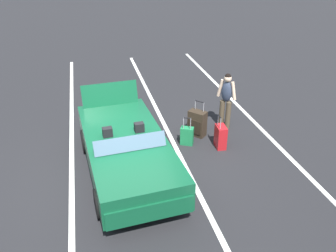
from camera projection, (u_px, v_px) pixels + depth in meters
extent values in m
plane|color=black|center=(128.00, 172.00, 8.35)|extent=(80.00, 80.00, 0.00)
cube|color=silver|center=(72.00, 180.00, 8.08)|extent=(18.00, 0.12, 0.01)
cube|color=silver|center=(184.00, 164.00, 8.64)|extent=(18.00, 0.12, 0.01)
cube|color=silver|center=(283.00, 150.00, 9.20)|extent=(18.00, 0.12, 0.01)
cube|color=#0F4C2D|center=(126.00, 150.00, 8.05)|extent=(4.22, 2.07, 0.64)
cube|color=#0F4C2D|center=(142.00, 192.00, 6.90)|extent=(1.44, 1.77, 0.38)
cube|color=slate|center=(130.00, 144.00, 7.40)|extent=(0.30, 1.56, 0.31)
cube|color=black|center=(139.00, 127.00, 8.12)|extent=(0.18, 0.23, 0.22)
cube|color=black|center=(107.00, 132.00, 7.92)|extent=(0.18, 0.23, 0.22)
cube|color=#0F4C2D|center=(110.00, 94.00, 9.40)|extent=(0.31, 1.51, 0.62)
cylinder|color=black|center=(178.00, 187.00, 7.36)|extent=(0.62, 0.27, 0.60)
cylinder|color=black|center=(101.00, 203.00, 6.92)|extent=(0.62, 0.27, 0.60)
cylinder|color=black|center=(147.00, 131.00, 9.49)|extent=(0.62, 0.27, 0.60)
cylinder|color=black|center=(86.00, 141.00, 9.05)|extent=(0.62, 0.27, 0.60)
cube|color=#2D2319|center=(197.00, 123.00, 9.76)|extent=(0.55, 0.53, 0.74)
cube|color=black|center=(194.00, 127.00, 9.68)|extent=(0.30, 0.27, 0.41)
cylinder|color=gray|center=(204.00, 107.00, 9.51)|extent=(0.03, 0.03, 0.27)
cylinder|color=gray|center=(195.00, 105.00, 9.64)|extent=(0.03, 0.03, 0.27)
cylinder|color=black|center=(200.00, 102.00, 9.51)|extent=(0.22, 0.20, 0.03)
sphere|color=black|center=(204.00, 134.00, 9.92)|extent=(0.04, 0.04, 0.04)
sphere|color=black|center=(194.00, 131.00, 10.09)|extent=(0.04, 0.04, 0.04)
cube|color=red|center=(221.00, 137.00, 9.22)|extent=(0.42, 0.27, 0.62)
cylinder|color=gray|center=(218.00, 120.00, 9.09)|extent=(0.02, 0.02, 0.29)
cylinder|color=gray|center=(221.00, 124.00, 8.90)|extent=(0.02, 0.02, 0.29)
cylinder|color=black|center=(220.00, 117.00, 8.92)|extent=(0.22, 0.04, 0.03)
sphere|color=black|center=(215.00, 144.00, 9.46)|extent=(0.04, 0.04, 0.04)
sphere|color=black|center=(218.00, 149.00, 9.22)|extent=(0.04, 0.04, 0.04)
cube|color=#19723F|center=(187.00, 136.00, 9.37)|extent=(0.33, 0.39, 0.50)
cube|color=#13562F|center=(188.00, 135.00, 9.49)|extent=(0.14, 0.25, 0.28)
cylinder|color=gray|center=(183.00, 123.00, 9.15)|extent=(0.03, 0.03, 0.32)
cylinder|color=gray|center=(191.00, 124.00, 9.12)|extent=(0.03, 0.03, 0.32)
cylinder|color=black|center=(187.00, 118.00, 9.06)|extent=(0.11, 0.18, 0.03)
sphere|color=black|center=(182.00, 144.00, 9.44)|extent=(0.04, 0.04, 0.04)
sphere|color=black|center=(191.00, 145.00, 9.40)|extent=(0.04, 0.04, 0.04)
cylinder|color=#4C3F2D|center=(228.00, 115.00, 10.12)|extent=(0.21, 0.21, 0.82)
cylinder|color=#4C3F2D|center=(222.00, 113.00, 10.22)|extent=(0.21, 0.21, 0.82)
ellipsoid|color=#2D384C|center=(227.00, 92.00, 9.84)|extent=(0.39, 0.38, 0.60)
sphere|color=beige|center=(228.00, 78.00, 9.65)|extent=(0.21, 0.21, 0.21)
sphere|color=black|center=(228.00, 77.00, 9.63)|extent=(0.18, 0.18, 0.18)
cylinder|color=beige|center=(234.00, 91.00, 9.71)|extent=(0.20, 0.19, 0.53)
cylinder|color=beige|center=(220.00, 88.00, 9.91)|extent=(0.20, 0.19, 0.53)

